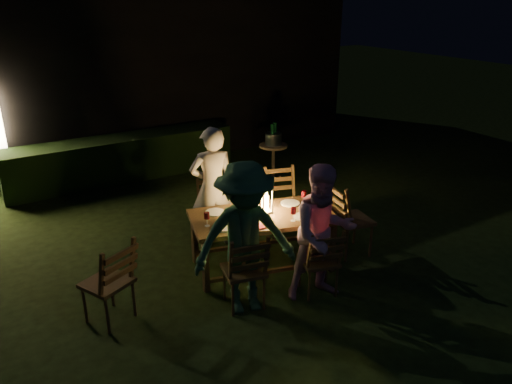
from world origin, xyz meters
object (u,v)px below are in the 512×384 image
person_opp_left (245,239)px  bottle_bucket_b (275,135)px  chair_far_left (215,225)px  person_opp_right (323,233)px  lantern (265,201)px  side_table (273,149)px  chair_end (350,231)px  chair_near_left (244,283)px  chair_spare (110,296)px  bottle_table (243,207)px  bottle_bucket_a (272,137)px  chair_near_right (319,272)px  dining_table (262,220)px  chair_far_right (283,215)px  person_house_side (213,187)px  ice_bucket (273,139)px

person_opp_left → bottle_bucket_b: size_ratio=5.41×
chair_far_left → person_opp_right: person_opp_right is taller
lantern → side_table: bearing=54.9°
chair_end → person_opp_left: person_opp_left is taller
chair_near_left → side_table: 4.03m
chair_spare → side_table: 4.66m
chair_near_left → bottle_table: 0.98m
chair_spare → bottle_table: bearing=-19.5°
chair_far_left → bottle_bucket_a: bottle_bucket_a is taller
chair_near_right → chair_spare: (-2.22, 0.73, 0.03)m
person_opp_right → bottle_table: bearing=130.5°
person_opp_left → dining_table: bearing=61.2°
chair_spare → chair_near_left: bearing=-46.2°
chair_far_left → chair_far_right: bearing=-175.4°
dining_table → person_house_side: person_house_side is taller
person_opp_left → bottle_table: person_opp_left is taller
chair_near_left → chair_near_right: bearing=-2.4°
chair_near_left → side_table: size_ratio=1.41×
chair_near_right → person_opp_right: 0.53m
chair_far_left → person_opp_right: 1.90m
ice_bucket → bottle_bucket_b: bottle_bucket_b is taller
side_table → chair_end: bearing=-102.6°
chair_spare → bottle_table: 1.84m
dining_table → ice_bucket: (1.83, 2.55, 0.15)m
person_opp_left → side_table: person_opp_left is taller
chair_far_left → side_table: bearing=-121.7°
chair_near_right → chair_far_right: 1.54m
chair_far_right → bottle_bucket_b: (1.15, 1.98, 0.55)m
chair_near_left → bottle_bucket_a: (2.40, 3.14, 0.56)m
chair_end → person_house_side: 1.94m
chair_end → ice_bucket: bearing=176.8°
chair_near_left → ice_bucket: bearing=64.4°
person_opp_left → chair_far_right: bearing=57.8°
chair_spare → person_house_side: bearing=4.9°
person_opp_right → person_opp_left: (-0.87, 0.23, 0.06)m
chair_near_left → chair_spare: bearing=171.4°
person_opp_left → bottle_table: (0.40, 0.74, 0.01)m
person_opp_right → dining_table: bearing=118.8°
dining_table → bottle_bucket_b: size_ratio=6.00×
person_house_side → bottle_table: 0.84m
side_table → ice_bucket: (0.00, 0.00, 0.19)m
person_opp_right → side_table: 3.81m
lantern → bottle_table: lantern is taller
chair_far_left → person_opp_right: bearing=124.0°
chair_far_left → chair_spare: chair_spare is taller
chair_near_right → chair_far_left: 1.78m
person_house_side → person_opp_left: size_ratio=0.97×
chair_end → dining_table: bearing=-95.3°
lantern → ice_bucket: (1.76, 2.51, -0.08)m
chair_spare → person_opp_right: size_ratio=0.63×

